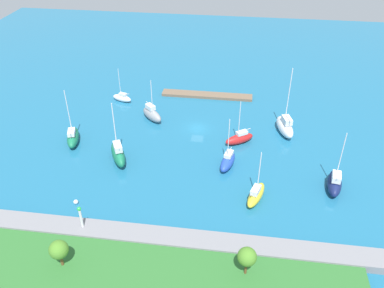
% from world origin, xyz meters
% --- Properties ---
extents(water, '(160.00, 160.00, 0.00)m').
position_xyz_m(water, '(0.00, 0.00, 0.00)').
color(water, '#1E668C').
rests_on(water, ground).
extents(pier_dock, '(21.11, 2.80, 0.63)m').
position_xyz_m(pier_dock, '(-0.40, -14.48, 0.31)').
color(pier_dock, brown).
rests_on(pier_dock, ground).
extents(breakwater, '(64.11, 3.41, 1.27)m').
position_xyz_m(breakwater, '(0.00, 30.95, 0.63)').
color(breakwater, gray).
rests_on(breakwater, ground).
extents(shoreline_park, '(52.22, 10.07, 0.99)m').
position_xyz_m(shoreline_park, '(0.00, 36.99, 0.49)').
color(shoreline_park, '#2D6B2D').
rests_on(shoreline_park, ground).
extents(harbor_beacon, '(0.56, 0.56, 3.73)m').
position_xyz_m(harbor_beacon, '(12.67, 30.95, 3.42)').
color(harbor_beacon, silver).
rests_on(harbor_beacon, breakwater).
extents(park_tree_east, '(2.46, 2.46, 4.32)m').
position_xyz_m(park_tree_east, '(-10.71, 35.61, 4.05)').
color(park_tree_east, brown).
rests_on(park_tree_east, shoreline_park).
extents(park_tree_center, '(2.50, 2.50, 4.09)m').
position_xyz_m(park_tree_center, '(12.94, 37.56, 3.79)').
color(park_tree_center, brown).
rests_on(park_tree_center, shoreline_park).
extents(sailboat_white_west_end, '(4.35, 7.78, 13.78)m').
position_xyz_m(sailboat_white_west_end, '(-17.53, -0.63, 1.59)').
color(sailboat_white_west_end, white).
rests_on(sailboat_white_west_end, water).
extents(sailboat_green_mid_basin, '(4.01, 7.16, 11.03)m').
position_xyz_m(sailboat_green_mid_basin, '(23.16, 8.54, 1.29)').
color(sailboat_green_mid_basin, '#19724C').
rests_on(sailboat_green_mid_basin, water).
extents(sailboat_gray_east_end, '(5.79, 5.67, 9.25)m').
position_xyz_m(sailboat_gray_east_end, '(9.96, -2.11, 1.36)').
color(sailboat_gray_east_end, gray).
rests_on(sailboat_gray_east_end, water).
extents(sailboat_blue_far_south, '(3.37, 6.21, 9.90)m').
position_xyz_m(sailboat_blue_far_south, '(-6.95, 12.04, 1.13)').
color(sailboat_blue_far_south, '#2347B2').
rests_on(sailboat_blue_far_south, water).
extents(sailboat_red_lone_north, '(6.03, 4.88, 9.11)m').
position_xyz_m(sailboat_red_lone_north, '(-8.71, 4.29, 1.08)').
color(sailboat_red_lone_north, red).
rests_on(sailboat_red_lone_north, water).
extents(sailboat_yellow_inner_mooring, '(3.81, 6.55, 9.01)m').
position_xyz_m(sailboat_yellow_inner_mooring, '(-11.97, 20.31, 1.12)').
color(sailboat_yellow_inner_mooring, yellow).
rests_on(sailboat_yellow_inner_mooring, water).
extents(sailboat_navy_lone_south, '(3.27, 6.92, 10.72)m').
position_xyz_m(sailboat_navy_lone_south, '(-24.72, 15.88, 1.39)').
color(sailboat_navy_lone_south, '#141E4C').
rests_on(sailboat_navy_lone_south, water).
extents(sailboat_white_along_channel, '(5.00, 2.95, 7.96)m').
position_xyz_m(sailboat_white_along_channel, '(18.62, -9.36, 0.89)').
color(sailboat_white_along_channel, white).
rests_on(sailboat_white_along_channel, water).
extents(sailboat_green_off_beacon, '(5.31, 7.62, 11.62)m').
position_xyz_m(sailboat_green_off_beacon, '(12.74, 13.14, 1.63)').
color(sailboat_green_off_beacon, '#19724C').
rests_on(sailboat_green_off_beacon, water).
extents(mooring_buoy_white, '(0.74, 0.74, 0.74)m').
position_xyz_m(mooring_buoy_white, '(16.15, 25.17, 0.37)').
color(mooring_buoy_white, white).
rests_on(mooring_buoy_white, water).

